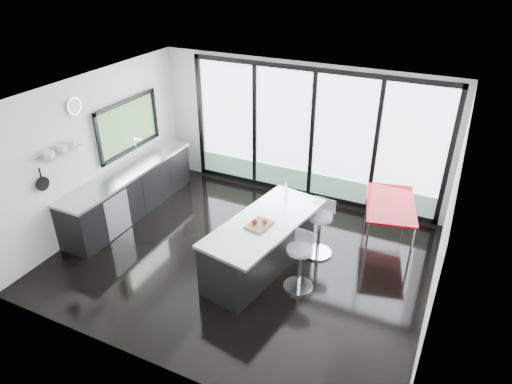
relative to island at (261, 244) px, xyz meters
The scene contains 11 objects.
floor 0.62m from the island, 163.41° to the left, with size 6.00×5.00×0.00m, color black.
ceiling 2.36m from the island, 163.41° to the left, with size 6.00×5.00×0.00m, color white.
wall_back 2.70m from the island, 92.50° to the left, with size 6.00×0.09×2.80m.
wall_front 2.59m from the island, 99.14° to the right, with size 6.00×0.00×2.80m, color silver.
wall_left 3.55m from the island, behind, with size 0.26×5.00×2.80m.
wall_right 2.78m from the island, ahead, with size 0.00×5.00×2.80m, color silver.
counter_cabinets 3.10m from the island, behind, with size 0.69×3.24×1.36m.
island is the anchor object (origin of this frame).
bar_stool_near 0.78m from the island, 15.42° to the right, with size 0.47×0.47×0.75m, color silver.
bar_stool_far 1.06m from the island, 46.58° to the left, with size 0.49×0.49×0.78m, color silver.
red_table 2.41m from the island, 44.97° to the left, with size 0.82×1.43×0.77m, color #9C000B.
Camera 1 is at (2.91, -5.59, 4.76)m, focal length 32.00 mm.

